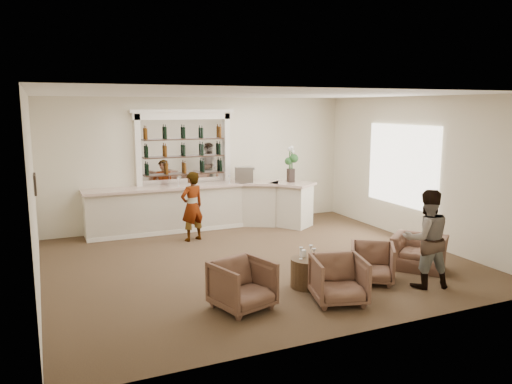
% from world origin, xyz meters
% --- Properties ---
extents(ground, '(8.00, 8.00, 0.00)m').
position_xyz_m(ground, '(0.00, 0.00, 0.00)').
color(ground, brown).
rests_on(ground, ground).
extents(room_shell, '(8.04, 7.02, 3.32)m').
position_xyz_m(room_shell, '(0.16, 0.71, 2.34)').
color(room_shell, beige).
rests_on(room_shell, ground).
extents(bar_counter, '(5.72, 1.80, 1.14)m').
position_xyz_m(bar_counter, '(-0.16, 3.00, 0.57)').
color(bar_counter, beige).
rests_on(bar_counter, ground).
extents(back_bar_alcove, '(2.64, 0.25, 3.00)m').
position_xyz_m(back_bar_alcove, '(-0.50, 3.41, 2.03)').
color(back_bar_alcove, white).
rests_on(back_bar_alcove, ground).
extents(cocktail_table, '(0.59, 0.59, 0.50)m').
position_xyz_m(cocktail_table, '(0.24, -1.65, 0.25)').
color(cocktail_table, '#48351F').
rests_on(cocktail_table, ground).
extents(sommelier, '(0.68, 0.55, 1.61)m').
position_xyz_m(sommelier, '(-0.71, 2.06, 0.80)').
color(sommelier, gray).
rests_on(sommelier, ground).
extents(guest, '(0.97, 0.84, 1.70)m').
position_xyz_m(guest, '(2.09, -2.45, 0.85)').
color(guest, gray).
rests_on(guest, ground).
extents(armchair_left, '(1.01, 1.03, 0.76)m').
position_xyz_m(armchair_left, '(-1.15, -2.08, 0.38)').
color(armchair_left, brown).
rests_on(armchair_left, ground).
extents(armchair_center, '(0.99, 1.00, 0.74)m').
position_xyz_m(armchair_center, '(0.34, -2.46, 0.37)').
color(armchair_center, brown).
rests_on(armchair_center, ground).
extents(armchair_right, '(1.04, 1.05, 0.69)m').
position_xyz_m(armchair_right, '(1.40, -1.90, 0.35)').
color(armchair_right, brown).
rests_on(armchair_right, ground).
extents(armchair_far, '(1.27, 1.28, 0.63)m').
position_xyz_m(armchair_far, '(2.70, -1.62, 0.31)').
color(armchair_far, brown).
rests_on(armchair_far, ground).
extents(espresso_machine, '(0.58, 0.54, 0.41)m').
position_xyz_m(espresso_machine, '(0.93, 2.93, 1.35)').
color(espresso_machine, '#BAB9BE').
rests_on(espresso_machine, bar_counter).
extents(flower_vase, '(0.25, 0.25, 0.93)m').
position_xyz_m(flower_vase, '(2.06, 2.48, 1.67)').
color(flower_vase, black).
rests_on(flower_vase, bar_counter).
extents(wine_glass_bar_left, '(0.07, 0.07, 0.21)m').
position_xyz_m(wine_glass_bar_left, '(0.53, 2.93, 1.25)').
color(wine_glass_bar_left, white).
rests_on(wine_glass_bar_left, bar_counter).
extents(wine_glass_bar_right, '(0.07, 0.07, 0.21)m').
position_xyz_m(wine_glass_bar_right, '(-0.77, 3.01, 1.25)').
color(wine_glass_bar_right, white).
rests_on(wine_glass_bar_right, bar_counter).
extents(wine_glass_tbl_a, '(0.07, 0.07, 0.21)m').
position_xyz_m(wine_glass_tbl_a, '(0.12, -1.62, 0.60)').
color(wine_glass_tbl_a, white).
rests_on(wine_glass_tbl_a, cocktail_table).
extents(wine_glass_tbl_b, '(0.07, 0.07, 0.21)m').
position_xyz_m(wine_glass_tbl_b, '(0.34, -1.57, 0.60)').
color(wine_glass_tbl_b, white).
rests_on(wine_glass_tbl_b, cocktail_table).
extents(wine_glass_tbl_c, '(0.07, 0.07, 0.21)m').
position_xyz_m(wine_glass_tbl_c, '(0.28, -1.78, 0.60)').
color(wine_glass_tbl_c, white).
rests_on(wine_glass_tbl_c, cocktail_table).
extents(napkin_holder, '(0.08, 0.08, 0.12)m').
position_xyz_m(napkin_holder, '(0.22, -1.51, 0.56)').
color(napkin_holder, white).
rests_on(napkin_holder, cocktail_table).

